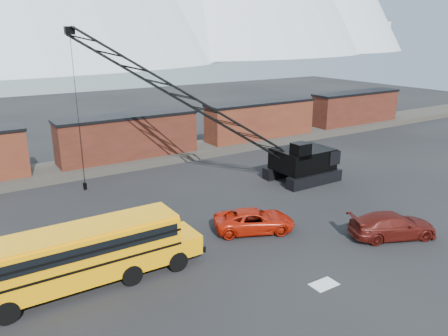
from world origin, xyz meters
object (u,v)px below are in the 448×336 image
at_px(school_bus, 87,253).
at_px(maroon_suv, 393,225).
at_px(red_pickup, 254,221).
at_px(crawler_crane, 187,99).

xyz_separation_m(school_bus, maroon_suv, (17.68, -4.76, -1.00)).
relative_size(red_pickup, crawler_crane, 0.26).
height_order(school_bus, crawler_crane, crawler_crane).
xyz_separation_m(school_bus, crawler_crane, (11.41, 10.58, 5.56)).
bearing_deg(school_bus, crawler_crane, 42.84).
bearing_deg(maroon_suv, school_bus, 97.45).
height_order(red_pickup, maroon_suv, maroon_suv).
xyz_separation_m(maroon_suv, crawler_crane, (-6.27, 15.34, 6.56)).
distance_m(school_bus, crawler_crane, 16.52).
height_order(school_bus, red_pickup, school_bus).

